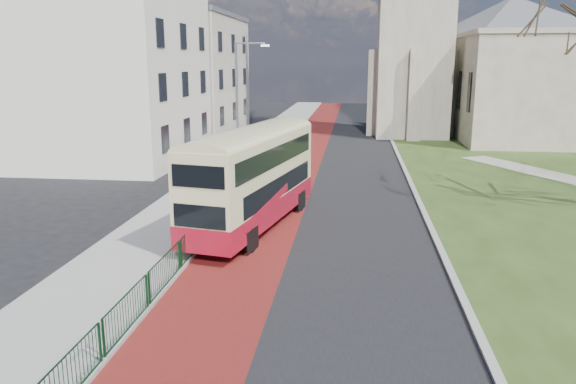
# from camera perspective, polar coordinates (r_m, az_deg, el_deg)

# --- Properties ---
(ground) EXTENTS (160.00, 160.00, 0.00)m
(ground) POSITION_cam_1_polar(r_m,az_deg,el_deg) (18.06, -2.62, -9.50)
(ground) COLOR black
(ground) RESTS_ON ground
(road_carriageway) EXTENTS (9.00, 120.00, 0.01)m
(road_carriageway) POSITION_cam_1_polar(r_m,az_deg,el_deg) (37.12, 4.68, 2.31)
(road_carriageway) COLOR black
(road_carriageway) RESTS_ON ground
(bus_lane) EXTENTS (3.40, 120.00, 0.01)m
(bus_lane) POSITION_cam_1_polar(r_m,az_deg,el_deg) (37.31, 0.53, 2.41)
(bus_lane) COLOR #591414
(bus_lane) RESTS_ON ground
(pavement_west) EXTENTS (4.00, 120.00, 0.12)m
(pavement_west) POSITION_cam_1_polar(r_m,az_deg,el_deg) (37.89, -5.19, 2.61)
(pavement_west) COLOR gray
(pavement_west) RESTS_ON ground
(kerb_west) EXTENTS (0.25, 120.00, 0.13)m
(kerb_west) POSITION_cam_1_polar(r_m,az_deg,el_deg) (37.53, -2.20, 2.56)
(kerb_west) COLOR #999993
(kerb_west) RESTS_ON ground
(kerb_east) EXTENTS (0.25, 80.00, 0.13)m
(kerb_east) POSITION_cam_1_polar(r_m,az_deg,el_deg) (39.19, 11.54, 2.76)
(kerb_east) COLOR #999993
(kerb_east) RESTS_ON ground
(pedestrian_railing) EXTENTS (0.07, 24.00, 1.12)m
(pedestrian_railing) POSITION_cam_1_polar(r_m,az_deg,el_deg) (22.17, -8.51, -3.77)
(pedestrian_railing) COLOR #0B3317
(pedestrian_railing) RESTS_ON ground
(street_block_near) EXTENTS (10.30, 14.30, 13.00)m
(street_block_near) POSITION_cam_1_polar(r_m,az_deg,el_deg) (41.94, -17.19, 11.97)
(street_block_near) COLOR silver
(street_block_near) RESTS_ON ground
(street_block_far) EXTENTS (10.30, 16.30, 11.50)m
(street_block_far) POSITION_cam_1_polar(r_m,az_deg,el_deg) (56.98, -10.58, 11.73)
(street_block_far) COLOR #B5AA99
(street_block_far) RESTS_ON ground
(streetlamp) EXTENTS (2.13, 0.18, 8.00)m
(streetlamp) POSITION_cam_1_polar(r_m,az_deg,el_deg) (35.25, -4.97, 9.26)
(streetlamp) COLOR gray
(streetlamp) RESTS_ON pavement_west
(bus) EXTENTS (4.19, 10.12, 4.12)m
(bus) POSITION_cam_1_polar(r_m,az_deg,el_deg) (23.51, -3.58, 1.84)
(bus) COLOR maroon
(bus) RESTS_ON ground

